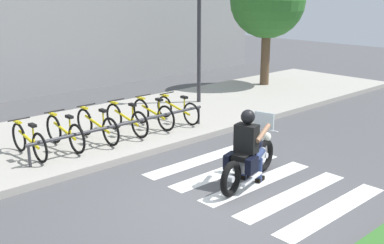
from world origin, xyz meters
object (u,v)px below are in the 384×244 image
at_px(motorcycle, 250,159).
at_px(bicycle_4, 153,114).
at_px(street_lamp, 199,28).
at_px(bicycle_3, 126,119).
at_px(bicycle_0, 29,141).
at_px(rider, 248,142).
at_px(bicycle_2, 97,126).
at_px(bicycle_5, 177,109).
at_px(bike_rack, 126,125).
at_px(bicycle_1, 65,133).
at_px(tree_near_rack, 268,1).

relative_size(motorcycle, bicycle_4, 1.25).
bearing_deg(street_lamp, bicycle_3, -160.57).
relative_size(bicycle_0, street_lamp, 0.40).
distance_m(rider, bicycle_0, 4.55).
relative_size(bicycle_2, bicycle_5, 1.06).
height_order(bicycle_3, bicycle_4, bicycle_3).
distance_m(bicycle_2, bicycle_4, 1.63).
relative_size(bicycle_4, bike_rack, 0.35).
distance_m(bicycle_5, street_lamp, 3.07).
distance_m(bicycle_2, bicycle_3, 0.81).
distance_m(rider, bicycle_1, 4.15).
xyz_separation_m(bicycle_5, tree_near_rack, (5.72, 1.68, 2.66)).
height_order(bicycle_5, street_lamp, street_lamp).
height_order(bicycle_3, tree_near_rack, tree_near_rack).
bearing_deg(bicycle_2, tree_near_rack, 11.61).
bearing_deg(rider, street_lamp, 55.02).
relative_size(bicycle_1, street_lamp, 0.42).
bearing_deg(tree_near_rack, bicycle_3, -167.14).
bearing_deg(rider, bicycle_0, 124.08).
xyz_separation_m(bicycle_2, bicycle_4, (1.63, -0.00, -0.00)).
distance_m(bicycle_1, bicycle_3, 1.63).
height_order(bicycle_2, bicycle_4, bicycle_2).
bearing_deg(bicycle_0, tree_near_rack, 9.72).
relative_size(bicycle_1, bicycle_4, 1.01).
height_order(bicycle_2, street_lamp, street_lamp).
bearing_deg(bicycle_2, bicycle_0, 180.00).
height_order(bicycle_3, street_lamp, street_lamp).
height_order(rider, tree_near_rack, tree_near_rack).
relative_size(rider, street_lamp, 0.36).
height_order(bicycle_1, bicycle_5, bicycle_1).
xyz_separation_m(bicycle_0, bike_rack, (2.04, -0.55, 0.07)).
relative_size(motorcycle, tree_near_rack, 0.46).
relative_size(bicycle_3, tree_near_rack, 0.38).
relative_size(bicycle_4, tree_near_rack, 0.36).
bearing_deg(bike_rack, rider, -81.03).
bearing_deg(bicycle_0, bicycle_4, -0.00).
bearing_deg(bike_rack, bicycle_5, 15.26).
bearing_deg(bike_rack, street_lamp, 24.45).
distance_m(motorcycle, bicycle_3, 3.74).
xyz_separation_m(rider, tree_near_rack, (7.25, 5.43, 2.32)).
xyz_separation_m(bicycle_4, street_lamp, (2.81, 1.28, 1.93)).
bearing_deg(rider, bicycle_2, 103.66).
bearing_deg(bicycle_4, rider, -100.79).
distance_m(motorcycle, rider, 0.38).
distance_m(bicycle_4, tree_near_rack, 7.25).
bearing_deg(tree_near_rack, street_lamp, -173.88).
distance_m(bicycle_0, bicycle_3, 2.44).
relative_size(bicycle_5, street_lamp, 0.42).
bearing_deg(bicycle_4, bike_rack, -155.61).
distance_m(bicycle_3, bicycle_5, 1.63).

